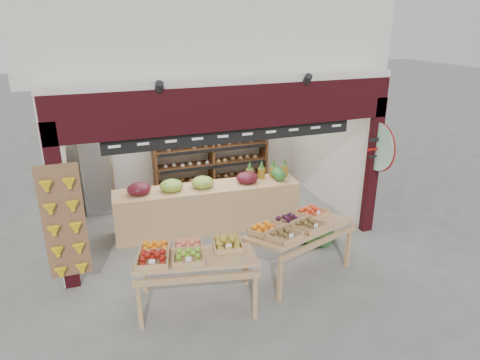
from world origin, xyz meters
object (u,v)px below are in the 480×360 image
at_px(display_table_right, 295,227).
at_px(watermelon_pile, 316,231).
at_px(refrigerator, 98,175).
at_px(cardboard_stack, 163,220).
at_px(display_table_left, 188,255).
at_px(mid_counter, 208,206).
at_px(back_shelving, 211,150).

xyz_separation_m(display_table_right, watermelon_pile, (0.89, 0.80, -0.62)).
distance_m(refrigerator, display_table_right, 4.64).
height_order(cardboard_stack, display_table_left, display_table_left).
bearing_deg(display_table_left, refrigerator, 104.47).
xyz_separation_m(cardboard_stack, watermelon_pile, (2.61, -1.45, -0.01)).
height_order(display_table_left, display_table_right, display_table_left).
bearing_deg(mid_counter, display_table_left, -112.73).
height_order(cardboard_stack, mid_counter, mid_counter).
bearing_deg(display_table_left, back_shelving, 68.90).
relative_size(display_table_left, display_table_right, 0.98).
bearing_deg(refrigerator, watermelon_pile, -36.76).
xyz_separation_m(cardboard_stack, display_table_right, (1.73, -2.25, 0.62)).
bearing_deg(back_shelving, refrigerator, -175.49).
bearing_deg(mid_counter, cardboard_stack, 163.63).
bearing_deg(refrigerator, back_shelving, 5.49).
bearing_deg(cardboard_stack, display_table_left, -92.10).
bearing_deg(display_table_left, cardboard_stack, 87.90).
relative_size(refrigerator, watermelon_pile, 2.13).
bearing_deg(back_shelving, watermelon_pile, -70.20).
xyz_separation_m(display_table_left, watermelon_pile, (2.70, 1.05, -0.62)).
bearing_deg(cardboard_stack, display_table_right, -52.52).
relative_size(cardboard_stack, mid_counter, 0.26).
height_order(refrigerator, cardboard_stack, refrigerator).
bearing_deg(refrigerator, display_table_left, -74.55).
bearing_deg(mid_counter, refrigerator, 139.32).
relative_size(refrigerator, cardboard_stack, 1.72).
xyz_separation_m(mid_counter, display_table_left, (-0.94, -2.25, 0.34)).
xyz_separation_m(back_shelving, mid_counter, (-0.65, -1.89, -0.56)).
xyz_separation_m(cardboard_stack, display_table_left, (-0.09, -2.50, 0.62)).
bearing_deg(watermelon_pile, cardboard_stack, 151.02).
xyz_separation_m(back_shelving, display_table_right, (0.22, -3.89, -0.22)).
xyz_separation_m(mid_counter, watermelon_pile, (1.76, -1.20, -0.29)).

